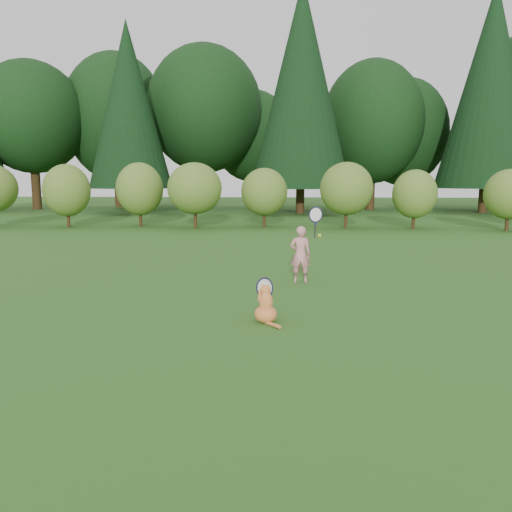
# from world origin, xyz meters

# --- Properties ---
(ground) EXTENTS (100.00, 100.00, 0.00)m
(ground) POSITION_xyz_m (0.00, 0.00, 0.00)
(ground) COLOR #285618
(ground) RESTS_ON ground
(shrub_row) EXTENTS (28.00, 3.00, 2.80)m
(shrub_row) POSITION_xyz_m (0.00, 13.00, 1.40)
(shrub_row) COLOR #496820
(shrub_row) RESTS_ON ground
(woodland_backdrop) EXTENTS (48.00, 10.00, 15.00)m
(woodland_backdrop) POSITION_xyz_m (0.00, 23.00, 7.50)
(woodland_backdrop) COLOR black
(woodland_backdrop) RESTS_ON ground
(child) EXTENTS (0.63, 0.39, 1.68)m
(child) POSITION_xyz_m (1.00, 1.95, 0.59)
(child) COLOR pink
(child) RESTS_ON ground
(cat) EXTENTS (0.47, 0.77, 0.76)m
(cat) POSITION_xyz_m (0.46, -0.84, 0.28)
(cat) COLOR orange
(cat) RESTS_ON ground
(tennis_ball) EXTENTS (0.06, 0.06, 0.06)m
(tennis_ball) POSITION_xyz_m (1.34, 1.60, 0.98)
(tennis_ball) COLOR #A3C617
(tennis_ball) RESTS_ON ground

